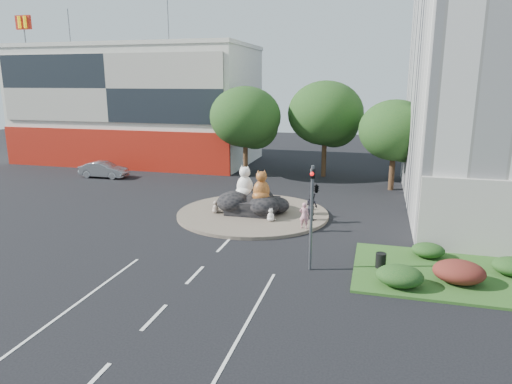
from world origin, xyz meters
TOP-DOWN VIEW (x-y plane):
  - ground at (0.00, 0.00)m, footprint 120.00×120.00m
  - roundabout_island at (0.00, 10.00)m, footprint 10.00×10.00m
  - rock_plinth at (0.00, 10.00)m, footprint 3.20×2.60m
  - shophouse_block at (-18.00, 27.91)m, footprint 25.20×12.30m
  - grass_verge at (12.00, 3.00)m, footprint 10.00×6.00m
  - tree_left at (-3.93, 22.06)m, footprint 6.46×6.46m
  - tree_mid at (3.07, 24.06)m, footprint 6.84×6.84m
  - tree_right at (9.07, 20.06)m, footprint 5.70×5.70m
  - hedge_near_green at (9.00, 1.00)m, footprint 2.00×1.60m
  - hedge_red at (11.50, 2.00)m, footprint 2.20×1.76m
  - hedge_back_green at (10.50, 4.80)m, footprint 1.60×1.28m
  - traffic_light at (5.10, 2.00)m, footprint 0.44×1.24m
  - street_lamp at (12.82, 8.00)m, footprint 2.34×0.22m
  - cat_white at (-0.66, 10.44)m, footprint 1.44×1.29m
  - cat_tabby at (0.67, 9.69)m, footprint 1.50×1.39m
  - kitten_calico at (-2.35, 9.26)m, footprint 0.67×0.65m
  - kitten_white at (1.60, 8.41)m, footprint 0.67×0.65m
  - pedestrian_pink at (3.82, 7.52)m, footprint 0.59×0.41m
  - pedestrian_dark at (4.00, 9.42)m, footprint 1.06×1.04m
  - parked_car at (-16.53, 18.22)m, footprint 4.48×1.63m
  - litter_bin at (8.22, 2.82)m, footprint 0.52×0.52m

SIDE VIEW (x-z plane):
  - ground at x=0.00m, z-range 0.00..0.00m
  - grass_verge at x=12.00m, z-range 0.00..0.12m
  - roundabout_island at x=0.00m, z-range 0.00..0.20m
  - litter_bin at x=8.22m, z-range 0.12..0.83m
  - hedge_back_green at x=10.50m, z-range 0.12..0.84m
  - hedge_near_green at x=9.00m, z-range 0.12..1.02m
  - hedge_red at x=11.50m, z-range 0.12..1.11m
  - kitten_white at x=1.60m, z-range 0.20..1.04m
  - kitten_calico at x=-2.35m, z-range 0.20..1.04m
  - rock_plinth at x=0.00m, z-range 0.20..1.10m
  - parked_car at x=-16.53m, z-range 0.00..1.47m
  - pedestrian_pink at x=3.82m, z-range 0.20..1.77m
  - pedestrian_dark at x=4.00m, z-range 0.20..1.92m
  - cat_tabby at x=0.67m, z-range 1.10..3.16m
  - cat_white at x=-0.66m, z-range 1.10..3.26m
  - traffic_light at x=5.10m, z-range 1.12..6.12m
  - street_lamp at x=12.82m, z-range 0.52..8.58m
  - tree_right at x=9.07m, z-range 0.98..8.28m
  - tree_left at x=-3.93m, z-range 1.11..9.38m
  - tree_mid at x=3.07m, z-range 1.18..9.94m
  - shophouse_block at x=-18.00m, z-range -2.52..14.88m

